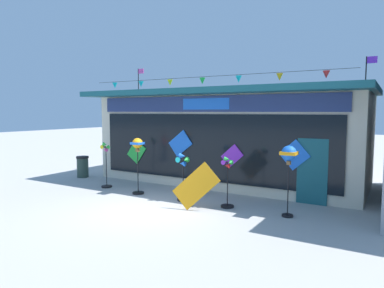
# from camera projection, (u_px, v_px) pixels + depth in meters

# --- Properties ---
(ground_plane) EXTENTS (80.00, 80.00, 0.00)m
(ground_plane) POSITION_uv_depth(u_px,v_px,m) (141.00, 210.00, 9.86)
(ground_plane) COLOR #ADAAA5
(kite_shop_building) EXTENTS (10.54, 5.31, 4.81)m
(kite_shop_building) POSITION_uv_depth(u_px,v_px,m) (231.00, 136.00, 14.03)
(kite_shop_building) COLOR beige
(kite_shop_building) RESTS_ON ground_plane
(wind_spinner_far_left) EXTENTS (0.39, 0.39, 1.68)m
(wind_spinner_far_left) POSITION_uv_depth(u_px,v_px,m) (106.00, 164.00, 12.74)
(wind_spinner_far_left) COLOR black
(wind_spinner_far_left) RESTS_ON ground_plane
(wind_spinner_left) EXTENTS (0.40, 0.40, 1.92)m
(wind_spinner_left) POSITION_uv_depth(u_px,v_px,m) (138.00, 151.00, 11.68)
(wind_spinner_left) COLOR black
(wind_spinner_left) RESTS_ON ground_plane
(wind_spinner_center_left) EXTENTS (0.41, 0.38, 1.51)m
(wind_spinner_center_left) POSITION_uv_depth(u_px,v_px,m) (183.00, 172.00, 10.82)
(wind_spinner_center_left) COLOR black
(wind_spinner_center_left) RESTS_ON ground_plane
(wind_spinner_center_right) EXTENTS (0.39, 0.39, 1.50)m
(wind_spinner_center_right) POSITION_uv_depth(u_px,v_px,m) (227.00, 182.00, 10.07)
(wind_spinner_center_right) COLOR black
(wind_spinner_center_right) RESTS_ON ground_plane
(wind_spinner_right) EXTENTS (0.41, 0.41, 1.91)m
(wind_spinner_right) POSITION_uv_depth(u_px,v_px,m) (289.00, 158.00, 9.10)
(wind_spinner_right) COLOR black
(wind_spinner_right) RESTS_ON ground_plane
(trash_bin) EXTENTS (0.52, 0.52, 0.90)m
(trash_bin) POSITION_uv_depth(u_px,v_px,m) (83.00, 167.00, 14.79)
(trash_bin) COLOR #2D4238
(trash_bin) RESTS_ON ground_plane
(display_kite_on_ground) EXTENTS (1.38, 0.39, 1.38)m
(display_kite_on_ground) POSITION_uv_depth(u_px,v_px,m) (196.00, 186.00, 9.84)
(display_kite_on_ground) COLOR orange
(display_kite_on_ground) RESTS_ON ground_plane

